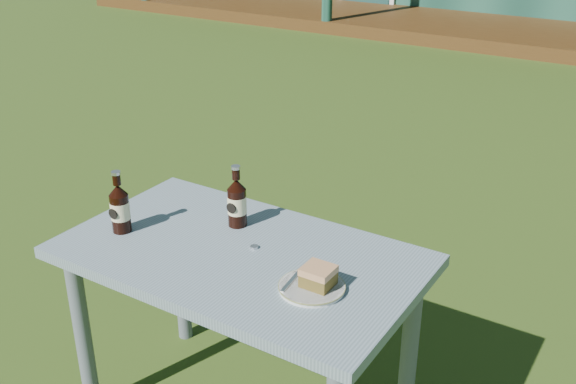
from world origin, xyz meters
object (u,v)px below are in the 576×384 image
Objects in this scene: cafe_table at (241,277)px; cola_bottle_far at (120,208)px; cake_slice at (318,276)px; plate at (312,287)px; cola_bottle_near at (237,202)px.

cafe_table is 5.30× the size of cola_bottle_far.
cola_bottle_far reaches higher than cake_slice.
cake_slice is at bearing 39.08° from plate.
cafe_table is 5.88× the size of plate.
cake_slice is 0.40× the size of cola_bottle_near.
plate is at bearing 2.48° from cola_bottle_far.
plate is at bearing -12.55° from cafe_table.
cola_bottle_near is at bearing 153.29° from plate.
plate is 0.04m from cake_slice.
cola_bottle_near is 1.01× the size of cola_bottle_far.
plate is 0.76m from cola_bottle_far.
cola_bottle_near is at bearing 128.31° from cafe_table.
cola_bottle_near reaches higher than cola_bottle_far.
cake_slice is 0.41× the size of cola_bottle_far.
cafe_table is 0.27m from cola_bottle_near.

